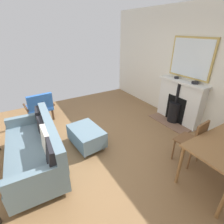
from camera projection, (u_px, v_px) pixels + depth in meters
The scene contains 10 objects.
ground_plane at pixel (92, 148), 3.53m from camera, with size 5.26×5.77×0.01m, color olive.
wall_left at pixel (187, 67), 4.12m from camera, with size 0.12×5.77×2.77m, color silver.
fireplace at pixel (179, 104), 4.32m from camera, with size 0.60×1.27×1.10m.
mirror_over_mantel at pixel (191, 58), 3.88m from camera, with size 0.04×1.08×0.92m.
mantel_bowl_near at pixel (177, 77), 4.23m from camera, with size 0.12×0.12×0.05m.
mantel_bowl_far at pixel (195, 83), 3.83m from camera, with size 0.16×0.16×0.05m.
sofa at pixel (37, 148), 2.93m from camera, with size 0.91×1.88×0.84m.
ottoman at pixel (86, 136), 3.48m from camera, with size 0.60×0.83×0.42m.
armchair_accent at pixel (40, 106), 4.38m from camera, with size 0.72×0.64×0.80m.
dining_chair_near_fireplace at pixel (194, 139), 2.90m from camera, with size 0.44×0.44×0.89m.
Camera 1 is at (1.10, 2.63, 2.25)m, focal length 26.96 mm.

